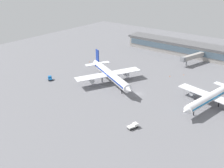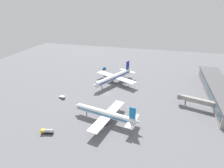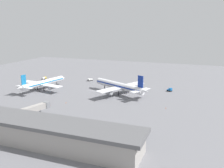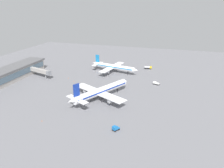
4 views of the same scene
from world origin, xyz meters
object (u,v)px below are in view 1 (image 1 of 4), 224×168
airplane_at_gate (110,74)px  safety_cone_mid_apron (184,75)px  baggage_tug (50,78)px  pushback_tractor (133,126)px  safety_cone_far_side (89,62)px  airplane_taxiing (211,97)px  safety_cone_near_gate (170,76)px

airplane_at_gate → safety_cone_mid_apron: size_ratio=74.77×
safety_cone_mid_apron → baggage_tug: bearing=43.6°
pushback_tractor → safety_cone_far_side: 83.13m
airplane_taxiing → safety_cone_far_side: 86.98m
airplane_at_gate → safety_cone_mid_apron: airplane_at_gate is taller
airplane_taxiing → pushback_tractor: (18.10, 37.22, -3.79)m
airplane_taxiing → safety_cone_near_gate: 37.54m
safety_cone_near_gate → safety_cone_far_side: (55.58, 10.80, 0.00)m
safety_cone_mid_apron → safety_cone_far_side: bearing=16.6°
baggage_tug → safety_cone_near_gate: bearing=-106.6°
airplane_at_gate → safety_cone_near_gate: (-22.50, -29.63, -5.04)m
airplane_at_gate → safety_cone_mid_apron: (-28.13, -37.11, -5.04)m
safety_cone_far_side → safety_cone_mid_apron: bearing=-163.4°
airplane_taxiing → safety_cone_mid_apron: bearing=-127.3°
pushback_tractor → baggage_tug: bearing=100.5°
baggage_tug → safety_cone_near_gate: size_ratio=6.23×
baggage_tug → safety_cone_far_side: 37.09m
safety_cone_mid_apron → pushback_tractor: bearing=96.0°
pushback_tractor → safety_cone_far_side: size_ratio=7.97×
safety_cone_near_gate → safety_cone_far_side: size_ratio=1.00×
pushback_tractor → airplane_taxiing: bearing=-6.1°
airplane_at_gate → pushback_tractor: bearing=-13.0°
airplane_taxiing → baggage_tug: airplane_taxiing is taller
safety_cone_far_side → airplane_taxiing: bearing=173.1°
baggage_tug → safety_cone_near_gate: (-52.41, -47.74, -0.86)m
airplane_at_gate → baggage_tug: size_ratio=12.00×
airplane_taxiing → baggage_tug: size_ratio=11.43×
baggage_tug → safety_cone_mid_apron: baggage_tug is taller
safety_cone_far_side → airplane_at_gate: bearing=150.4°
pushback_tractor → baggage_tug: (64.97, -10.67, 0.19)m
safety_cone_mid_apron → safety_cone_far_side: 63.88m
baggage_tug → pushback_tractor: bearing=-158.3°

